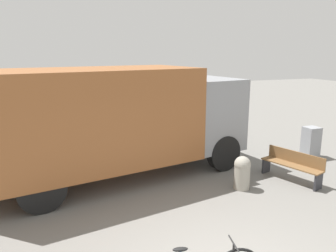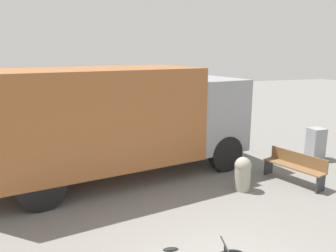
% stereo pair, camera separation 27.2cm
% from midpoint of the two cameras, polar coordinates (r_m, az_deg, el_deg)
% --- Properties ---
extents(delivery_truck, '(7.55, 3.72, 3.01)m').
position_cam_midpoint_polar(delivery_truck, '(8.96, -7.87, 1.58)').
color(delivery_truck, '#99592D').
rests_on(delivery_truck, ground).
extents(park_bench, '(0.88, 1.71, 0.80)m').
position_cam_midpoint_polar(park_bench, '(9.48, 22.00, -6.46)').
color(park_bench, brown).
rests_on(park_bench, ground).
extents(bollard_near_bench, '(0.42, 0.42, 0.86)m').
position_cam_midpoint_polar(bollard_near_bench, '(8.54, 13.78, -7.87)').
color(bollard_near_bench, '#9E998C').
rests_on(bollard_near_bench, ground).
extents(utility_box, '(0.46, 0.45, 1.02)m').
position_cam_midpoint_polar(utility_box, '(11.73, 24.93, -2.79)').
color(utility_box, gray).
rests_on(utility_box, ground).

